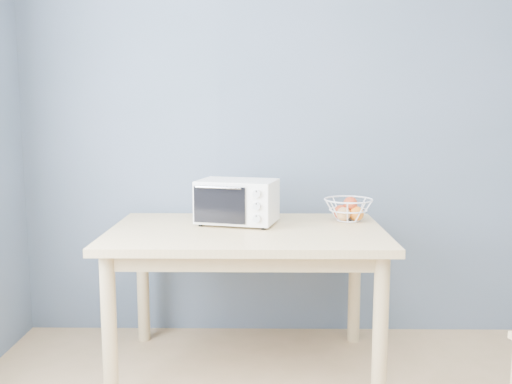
{
  "coord_description": "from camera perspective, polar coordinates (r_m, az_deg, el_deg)",
  "views": [
    {
      "loc": [
        -0.55,
        -1.16,
        1.34
      ],
      "look_at": [
        -0.59,
        1.77,
        0.93
      ],
      "focal_mm": 40.0,
      "sensor_mm": 36.0,
      "label": 1
    }
  ],
  "objects": [
    {
      "name": "dining_table",
      "position": [
        2.94,
        -0.95,
        -5.63
      ],
      "size": [
        1.4,
        0.9,
        0.75
      ],
      "color": "#E0BF86",
      "rests_on": "ground"
    },
    {
      "name": "toaster_oven",
      "position": [
        3.02,
        -2.19,
        -0.9
      ],
      "size": [
        0.46,
        0.37,
        0.24
      ],
      "rotation": [
        0.0,
        0.0,
        -0.25
      ],
      "color": "white",
      "rests_on": "dining_table"
    },
    {
      "name": "fruit_basket",
      "position": [
        3.15,
        9.19,
        -1.72
      ],
      "size": [
        0.31,
        0.31,
        0.14
      ],
      "rotation": [
        0.0,
        0.0,
        -0.19
      ],
      "color": "white",
      "rests_on": "dining_table"
    }
  ]
}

